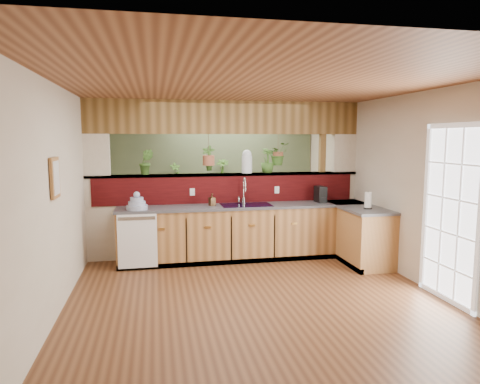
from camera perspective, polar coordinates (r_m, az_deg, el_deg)
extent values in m
cube|color=brown|center=(6.21, 0.43, -11.41)|extent=(4.60, 7.00, 0.01)
cube|color=brown|center=(5.92, 0.46, 13.19)|extent=(4.60, 7.00, 0.01)
cube|color=beige|center=(9.37, -3.92, 2.99)|extent=(4.60, 0.02, 2.60)
cube|color=beige|center=(2.65, 16.19, -7.97)|extent=(4.60, 0.02, 2.60)
cube|color=beige|center=(5.91, -21.96, 0.04)|extent=(0.02, 7.00, 2.60)
cube|color=beige|center=(6.78, 19.86, 0.99)|extent=(0.02, 7.00, 2.60)
cube|color=beige|center=(7.33, -1.71, -3.08)|extent=(4.60, 0.15, 1.35)
cube|color=#3A0709|center=(7.18, -1.61, 0.34)|extent=(4.40, 0.02, 0.45)
cube|color=brown|center=(7.24, -1.73, 2.34)|extent=(4.60, 0.21, 0.04)
cube|color=brown|center=(7.22, -1.76, 9.91)|extent=(4.60, 0.15, 0.55)
cube|color=beige|center=(7.18, -18.57, 4.57)|extent=(0.40, 0.15, 0.70)
cube|color=beige|center=(7.85, 13.62, 4.93)|extent=(0.40, 0.15, 0.70)
cube|color=brown|center=(7.71, 10.83, 1.99)|extent=(0.10, 0.10, 2.60)
cube|color=brown|center=(7.24, -1.73, 2.34)|extent=(4.60, 0.21, 0.04)
cube|color=brown|center=(7.22, -1.76, 9.91)|extent=(4.60, 0.15, 0.55)
cube|color=#4F5F41|center=(9.35, -3.91, 2.99)|extent=(4.55, 0.02, 2.55)
cube|color=#956333|center=(7.06, 0.82, -5.50)|extent=(4.10, 0.60, 0.86)
cube|color=#434347|center=(6.98, 0.82, -1.89)|extent=(4.14, 0.64, 0.04)
cube|color=#956333|center=(7.23, 15.31, -5.45)|extent=(0.60, 1.48, 0.86)
cube|color=#434347|center=(7.15, 15.43, -1.93)|extent=(0.64, 1.52, 0.04)
cube|color=#956333|center=(7.62, 13.84, -4.77)|extent=(0.60, 0.60, 0.86)
cube|color=#434347|center=(7.54, 13.94, -1.43)|extent=(0.64, 0.64, 0.04)
cube|color=black|center=(6.91, 1.29, -9.14)|extent=(4.10, 0.06, 0.08)
cube|color=black|center=(7.21, 13.27, -8.62)|extent=(0.06, 1.48, 0.08)
cube|color=white|center=(6.61, -13.51, -6.40)|extent=(0.58, 0.02, 0.82)
cube|color=#B7B7B2|center=(6.53, -13.60, -3.44)|extent=(0.54, 0.01, 0.05)
cube|color=black|center=(6.98, 0.82, -1.85)|extent=(0.82, 0.50, 0.03)
cube|color=black|center=(6.96, -0.71, -2.59)|extent=(0.34, 0.40, 0.16)
cube|color=black|center=(7.03, 2.34, -2.49)|extent=(0.34, 0.40, 0.16)
cube|color=white|center=(5.73, 26.21, -2.91)|extent=(0.06, 1.02, 2.16)
cube|color=#956333|center=(5.10, -23.46, 1.75)|extent=(0.03, 0.35, 0.45)
cube|color=silver|center=(5.09, -23.29, 1.75)|extent=(0.01, 0.27, 0.37)
cylinder|color=#B7B7B2|center=(7.16, 0.48, -1.12)|extent=(0.06, 0.06, 0.09)
cylinder|color=#B7B7B2|center=(7.14, 0.48, 0.19)|extent=(0.02, 0.02, 0.26)
torus|color=#B7B7B2|center=(7.06, 0.59, 1.17)|extent=(0.18, 0.08, 0.19)
cylinder|color=#B7B7B2|center=(6.99, 0.72, 0.57)|extent=(0.02, 0.02, 0.11)
cylinder|color=#B7B7B2|center=(7.14, -0.17, -1.00)|extent=(0.03, 0.03, 0.09)
cylinder|color=#939EBE|center=(6.70, -13.57, -2.00)|extent=(0.32, 0.32, 0.07)
cylinder|color=#939EBE|center=(6.69, -13.59, -1.45)|extent=(0.26, 0.26, 0.06)
cylinder|color=#939EBE|center=(6.68, -13.60, -0.95)|extent=(0.20, 0.20, 0.06)
sphere|color=#939EBE|center=(6.67, -13.62, -0.35)|extent=(0.10, 0.10, 0.10)
imported|color=#3B2715|center=(6.89, -3.75, -1.02)|extent=(0.12, 0.12, 0.20)
cube|color=black|center=(7.39, 10.68, -0.29)|extent=(0.14, 0.24, 0.27)
cube|color=black|center=(7.33, 10.90, -1.07)|extent=(0.13, 0.09, 0.09)
cylinder|color=silver|center=(7.35, 10.83, -0.76)|extent=(0.07, 0.07, 0.07)
cylinder|color=black|center=(6.89, 16.67, -2.06)|extent=(0.13, 0.13, 0.02)
cylinder|color=#B7B7B2|center=(6.87, 16.71, -1.01)|extent=(0.02, 0.02, 0.28)
cylinder|color=white|center=(6.87, 16.71, -1.01)|extent=(0.11, 0.11, 0.24)
cylinder|color=silver|center=(7.29, 0.93, 3.71)|extent=(0.18, 0.18, 0.30)
sphere|color=silver|center=(7.28, 0.93, 5.03)|extent=(0.16, 0.16, 0.16)
imported|color=#31571E|center=(7.13, -12.40, 3.93)|extent=(0.25, 0.21, 0.41)
imported|color=#31571E|center=(7.37, 3.67, 4.22)|extent=(0.31, 0.31, 0.42)
cylinder|color=brown|center=(7.17, -4.23, 6.21)|extent=(0.01, 0.01, 0.38)
cylinder|color=brown|center=(7.18, -4.21, 4.23)|extent=(0.20, 0.20, 0.17)
imported|color=#31571E|center=(7.17, -4.23, 6.24)|extent=(0.26, 0.23, 0.42)
cylinder|color=brown|center=(7.41, 5.10, 6.46)|extent=(0.01, 0.01, 0.32)
cylinder|color=brown|center=(7.42, 5.09, 4.76)|extent=(0.18, 0.18, 0.15)
imported|color=#31571E|center=(7.41, 5.11, 6.55)|extent=(0.43, 0.40, 0.38)
cube|color=black|center=(9.18, -5.13, -2.13)|extent=(1.67, 0.83, 1.07)
imported|color=#31571E|center=(9.05, -8.63, 2.51)|extent=(0.26, 0.21, 0.44)
imported|color=#31571E|center=(9.15, -2.36, 2.83)|extent=(0.33, 0.33, 0.50)
imported|color=#31571E|center=(8.38, 4.88, -3.89)|extent=(0.85, 0.80, 0.75)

